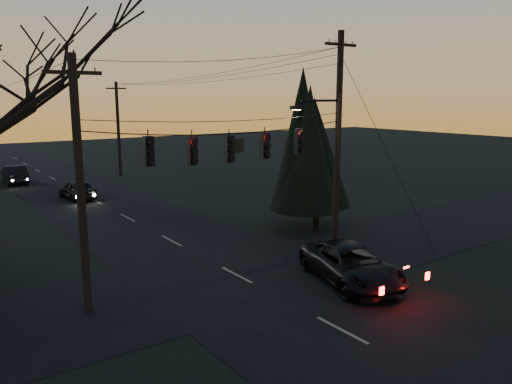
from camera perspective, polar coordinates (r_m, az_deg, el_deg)
main_road at (r=29.16m, az=-13.05°, el=-3.66°), size 8.00×120.00×0.02m
cross_road at (r=20.63m, az=-2.23°, el=-9.47°), size 60.00×7.00×0.02m
utility_pole_right at (r=23.91m, az=8.96°, el=-6.74°), size 5.00×0.30×10.00m
utility_pole_left at (r=18.31m, az=-18.58°, el=-12.78°), size 1.80×0.30×8.50m
utility_pole_far_r at (r=47.59m, az=-15.21°, el=1.78°), size 1.80×0.30×8.50m
span_signal_assembly at (r=19.31m, az=-2.95°, el=5.15°), size 11.50×0.44×1.58m
evergreen_right at (r=26.64m, az=7.04°, el=4.98°), size 4.30×4.30×7.78m
suv_near at (r=19.94m, az=10.84°, el=-8.20°), size 3.73×5.68×1.45m
sedan_oncoming_a at (r=37.60m, az=-19.76°, el=0.27°), size 1.93×4.18×1.39m
sedan_oncoming_b at (r=46.52m, az=-25.89°, el=1.81°), size 1.69×4.60×1.50m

